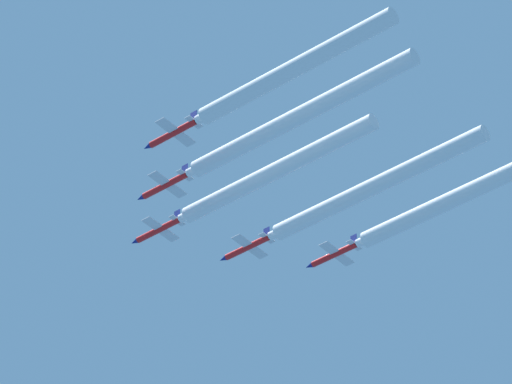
{
  "coord_description": "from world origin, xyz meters",
  "views": [
    {
      "loc": [
        -201.37,
        -177.92,
        1.74
      ],
      "look_at": [
        0.01,
        -15.6,
        206.2
      ],
      "focal_mm": 129.83,
      "sensor_mm": 36.0,
      "label": 1
    }
  ],
  "objects_px": {
    "jet_left_wingman": "(164,186)",
    "jet_outer_right": "(333,255)",
    "jet_right_wingman": "(246,248)",
    "jet_outer_left": "(172,134)",
    "jet_lead": "(157,230)"
  },
  "relations": [
    {
      "from": "jet_right_wingman",
      "to": "jet_outer_right",
      "type": "relative_size",
      "value": 1.0
    },
    {
      "from": "jet_left_wingman",
      "to": "jet_outer_left",
      "type": "relative_size",
      "value": 1.0
    },
    {
      "from": "jet_lead",
      "to": "jet_right_wingman",
      "type": "distance_m",
      "value": 16.83
    },
    {
      "from": "jet_outer_right",
      "to": "jet_right_wingman",
      "type": "bearing_deg",
      "value": 132.72
    },
    {
      "from": "jet_lead",
      "to": "jet_outer_left",
      "type": "relative_size",
      "value": 1.0
    },
    {
      "from": "jet_left_wingman",
      "to": "jet_outer_left",
      "type": "xyz_separation_m",
      "value": [
        -11.42,
        -11.81,
        -1.61
      ]
    },
    {
      "from": "jet_right_wingman",
      "to": "jet_outer_left",
      "type": "xyz_separation_m",
      "value": [
        -34.65,
        -11.82,
        -1.32
      ]
    },
    {
      "from": "jet_lead",
      "to": "jet_outer_left",
      "type": "distance_m",
      "value": 32.16
    },
    {
      "from": "jet_lead",
      "to": "jet_left_wingman",
      "type": "xyz_separation_m",
      "value": [
        -10.81,
        -11.19,
        -1.74
      ]
    },
    {
      "from": "jet_left_wingman",
      "to": "jet_outer_right",
      "type": "height_order",
      "value": "jet_left_wingman"
    },
    {
      "from": "jet_lead",
      "to": "jet_outer_right",
      "type": "distance_m",
      "value": 32.96
    },
    {
      "from": "jet_lead",
      "to": "jet_outer_left",
      "type": "bearing_deg",
      "value": -134.01
    },
    {
      "from": "jet_outer_left",
      "to": "jet_outer_right",
      "type": "distance_m",
      "value": 45.61
    },
    {
      "from": "jet_lead",
      "to": "jet_outer_left",
      "type": "height_order",
      "value": "jet_lead"
    },
    {
      "from": "jet_lead",
      "to": "jet_left_wingman",
      "type": "bearing_deg",
      "value": -134.01
    }
  ]
}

